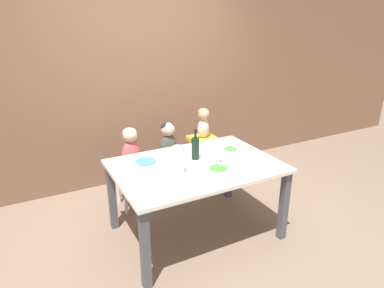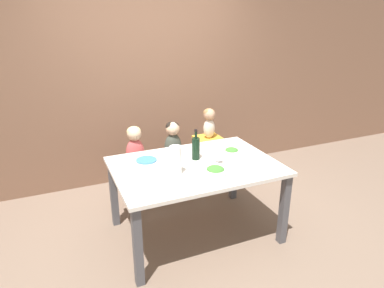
{
  "view_description": "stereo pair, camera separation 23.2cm",
  "coord_description": "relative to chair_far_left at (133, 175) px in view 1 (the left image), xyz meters",
  "views": [
    {
      "loc": [
        -1.41,
        -2.6,
        2.07
      ],
      "look_at": [
        0.0,
        0.08,
        0.93
      ],
      "focal_mm": 32.0,
      "sensor_mm": 36.0,
      "label": 1
    },
    {
      "loc": [
        -1.2,
        -2.7,
        2.07
      ],
      "look_at": [
        0.0,
        0.08,
        0.93
      ],
      "focal_mm": 32.0,
      "sensor_mm": 36.0,
      "label": 2
    }
  ],
  "objects": [
    {
      "name": "chair_right_highchair",
      "position": [
        0.91,
        -0.0,
        0.14
      ],
      "size": [
        0.31,
        0.33,
        0.69
      ],
      "color": "silver",
      "rests_on": "ground_plane"
    },
    {
      "name": "person_baby_right",
      "position": [
        0.91,
        0.0,
        0.52
      ],
      "size": [
        0.15,
        0.15,
        0.36
      ],
      "color": "beige",
      "rests_on": "chair_right_highchair"
    },
    {
      "name": "ground_plane",
      "position": [
        0.38,
        -0.8,
        -0.38
      ],
      "size": [
        14.0,
        14.0,
        0.0
      ],
      "primitive_type": "plane",
      "color": "#705B4C"
    },
    {
      "name": "salad_bowl_large",
      "position": [
        0.44,
        -1.1,
        0.42
      ],
      "size": [
        0.19,
        0.19,
        0.09
      ],
      "color": "white",
      "rests_on": "dining_table"
    },
    {
      "name": "chair_far_center",
      "position": [
        0.45,
        0.0,
        0.0
      ],
      "size": [
        0.37,
        0.39,
        0.46
      ],
      "color": "silver",
      "rests_on": "ground_plane"
    },
    {
      "name": "dining_table",
      "position": [
        0.38,
        -0.8,
        0.28
      ],
      "size": [
        1.53,
        1.07,
        0.75
      ],
      "color": "silver",
      "rests_on": "ground_plane"
    },
    {
      "name": "person_child_left",
      "position": [
        0.0,
        0.0,
        0.34
      ],
      "size": [
        0.21,
        0.17,
        0.48
      ],
      "color": "#C64C4C",
      "rests_on": "chair_far_left"
    },
    {
      "name": "wall_back",
      "position": [
        0.38,
        0.71,
        0.97
      ],
      "size": [
        10.0,
        0.06,
        2.7
      ],
      "color": "brown",
      "rests_on": "ground_plane"
    },
    {
      "name": "salad_bowl_small",
      "position": [
        0.79,
        -0.77,
        0.42
      ],
      "size": [
        0.15,
        0.15,
        0.09
      ],
      "color": "white",
      "rests_on": "dining_table"
    },
    {
      "name": "chair_far_left",
      "position": [
        0.0,
        0.0,
        0.0
      ],
      "size": [
        0.37,
        0.39,
        0.46
      ],
      "color": "silver",
      "rests_on": "ground_plane"
    },
    {
      "name": "paper_towel_roll",
      "position": [
        0.14,
        -0.92,
        0.5
      ],
      "size": [
        0.11,
        0.11,
        0.26
      ],
      "color": "white",
      "rests_on": "dining_table"
    },
    {
      "name": "person_child_center",
      "position": [
        0.45,
        0.0,
        0.34
      ],
      "size": [
        0.21,
        0.17,
        0.48
      ],
      "color": "#3D4238",
      "rests_on": "chair_far_center"
    },
    {
      "name": "wine_glass_near",
      "position": [
        0.58,
        -0.87,
        0.48
      ],
      "size": [
        0.07,
        0.07,
        0.16
      ],
      "color": "white",
      "rests_on": "dining_table"
    },
    {
      "name": "wine_bottle",
      "position": [
        0.44,
        -0.68,
        0.49
      ],
      "size": [
        0.08,
        0.08,
        0.31
      ],
      "color": "black",
      "rests_on": "dining_table"
    },
    {
      "name": "dinner_plate_front_left",
      "position": [
        -0.06,
        -1.02,
        0.38
      ],
      "size": [
        0.2,
        0.2,
        0.01
      ],
      "color": "silver",
      "rests_on": "dining_table"
    },
    {
      "name": "dinner_plate_back_left",
      "position": [
        -0.02,
        -0.53,
        0.38
      ],
      "size": [
        0.2,
        0.2,
        0.01
      ],
      "color": "teal",
      "rests_on": "dining_table"
    }
  ]
}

